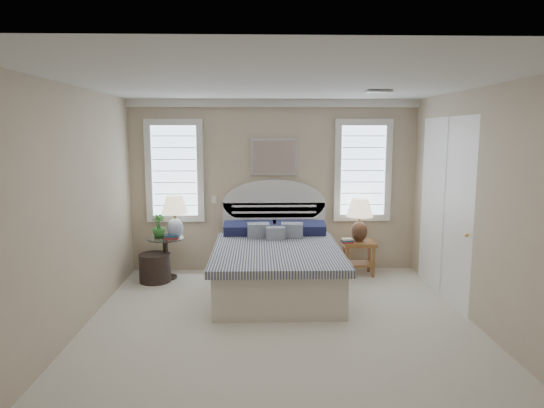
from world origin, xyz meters
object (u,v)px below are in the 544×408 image
at_px(bed, 276,263).
at_px(lamp_left, 175,212).
at_px(lamp_right, 360,215).
at_px(floor_pot, 155,268).
at_px(side_table_left, 166,253).
at_px(nightstand_right, 359,251).

height_order(bed, lamp_left, bed).
xyz_separation_m(lamp_left, lamp_right, (2.80, 0.13, -0.08)).
xyz_separation_m(bed, floor_pot, (-1.78, 0.43, -0.18)).
distance_m(bed, side_table_left, 1.75).
relative_size(side_table_left, nightstand_right, 1.19).
bearing_deg(side_table_left, lamp_left, -0.25).
relative_size(floor_pot, lamp_left, 0.72).
bearing_deg(nightstand_right, floor_pot, -175.21).
height_order(side_table_left, lamp_right, lamp_right).
height_order(bed, side_table_left, bed).
relative_size(nightstand_right, lamp_left, 0.83).
relative_size(nightstand_right, floor_pot, 1.15).
bearing_deg(bed, lamp_right, 29.00).
height_order(side_table_left, nightstand_right, side_table_left).
xyz_separation_m(bed, lamp_left, (-1.49, 0.59, 0.63)).
bearing_deg(lamp_right, side_table_left, -177.44).
height_order(bed, floor_pot, bed).
distance_m(side_table_left, floor_pot, 0.27).
distance_m(nightstand_right, floor_pot, 3.10).
bearing_deg(lamp_left, nightstand_right, 2.06).
relative_size(side_table_left, floor_pot, 1.37).
relative_size(bed, lamp_right, 3.39).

